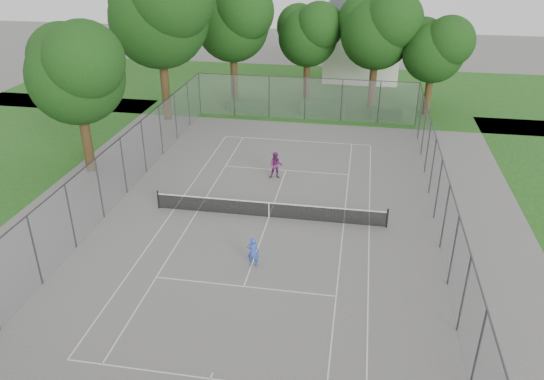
% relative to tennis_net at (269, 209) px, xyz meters
% --- Properties ---
extents(ground, '(120.00, 120.00, 0.00)m').
position_rel_tennis_net_xyz_m(ground, '(0.00, 0.00, -0.51)').
color(ground, '#605E5B').
rests_on(ground, ground).
extents(grass_far, '(60.00, 20.00, 0.00)m').
position_rel_tennis_net_xyz_m(grass_far, '(0.00, 26.00, -0.51)').
color(grass_far, '#1F4E16').
rests_on(grass_far, ground).
extents(court_markings, '(11.03, 23.83, 0.01)m').
position_rel_tennis_net_xyz_m(court_markings, '(0.00, 0.00, -0.50)').
color(court_markings, silver).
rests_on(court_markings, ground).
extents(tennis_net, '(12.87, 0.10, 1.10)m').
position_rel_tennis_net_xyz_m(tennis_net, '(0.00, 0.00, 0.00)').
color(tennis_net, black).
rests_on(tennis_net, ground).
extents(perimeter_fence, '(18.08, 34.08, 3.52)m').
position_rel_tennis_net_xyz_m(perimeter_fence, '(0.00, 0.00, 1.30)').
color(perimeter_fence, '#38383D').
rests_on(perimeter_fence, ground).
extents(tree_far_left, '(7.37, 6.73, 10.59)m').
position_rel_tennis_net_xyz_m(tree_far_left, '(-6.93, 21.30, 6.77)').
color(tree_far_left, '#372714').
rests_on(tree_far_left, ground).
extents(tree_far_midleft, '(6.11, 5.58, 8.78)m').
position_rel_tennis_net_xyz_m(tree_far_midleft, '(-0.51, 23.19, 5.52)').
color(tree_far_midleft, '#372714').
rests_on(tree_far_midleft, ground).
extents(tree_far_midright, '(7.01, 6.40, 10.07)m').
position_rel_tennis_net_xyz_m(tree_far_midright, '(5.51, 21.30, 6.41)').
color(tree_far_midright, '#372714').
rests_on(tree_far_midright, ground).
extents(tree_far_right, '(5.79, 5.29, 8.33)m').
position_rel_tennis_net_xyz_m(tree_far_right, '(10.15, 19.99, 5.21)').
color(tree_far_right, '#372714').
rests_on(tree_far_right, ground).
extents(tree_side_back, '(8.84, 8.07, 12.70)m').
position_rel_tennis_net_xyz_m(tree_side_back, '(-11.18, 15.07, 8.22)').
color(tree_side_back, '#372714').
rests_on(tree_side_back, ground).
extents(tree_side_front, '(6.81, 6.22, 9.80)m').
position_rel_tennis_net_xyz_m(tree_side_front, '(-12.63, 4.26, 6.22)').
color(tree_side_front, '#372714').
rests_on(tree_side_front, ground).
extents(hedge_left, '(3.51, 1.05, 0.88)m').
position_rel_tennis_net_xyz_m(hedge_left, '(-5.16, 18.54, -0.07)').
color(hedge_left, '#194315').
rests_on(hedge_left, ground).
extents(hedge_mid, '(3.85, 1.10, 1.21)m').
position_rel_tennis_net_xyz_m(hedge_mid, '(1.41, 18.68, 0.09)').
color(hedge_mid, '#194315').
rests_on(hedge_mid, ground).
extents(hedge_right, '(2.66, 0.98, 0.80)m').
position_rel_tennis_net_xyz_m(hedge_right, '(6.73, 18.45, -0.11)').
color(hedge_right, '#194315').
rests_on(hedge_right, ground).
extents(house, '(7.53, 5.84, 9.38)m').
position_rel_tennis_net_xyz_m(house, '(4.23, 31.12, 3.26)').
color(house, white).
rests_on(house, ground).
extents(girl_player, '(0.58, 0.42, 1.51)m').
position_rel_tennis_net_xyz_m(girl_player, '(0.09, -4.70, 0.24)').
color(girl_player, '#314DB7').
rests_on(girl_player, ground).
extents(woman_player, '(0.89, 0.72, 1.72)m').
position_rel_tennis_net_xyz_m(woman_player, '(-0.47, 5.16, 0.35)').
color(woman_player, '#66225B').
rests_on(woman_player, ground).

